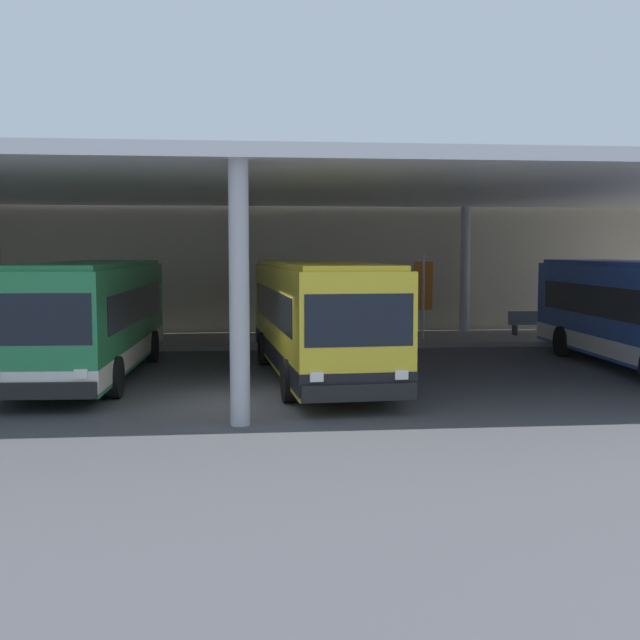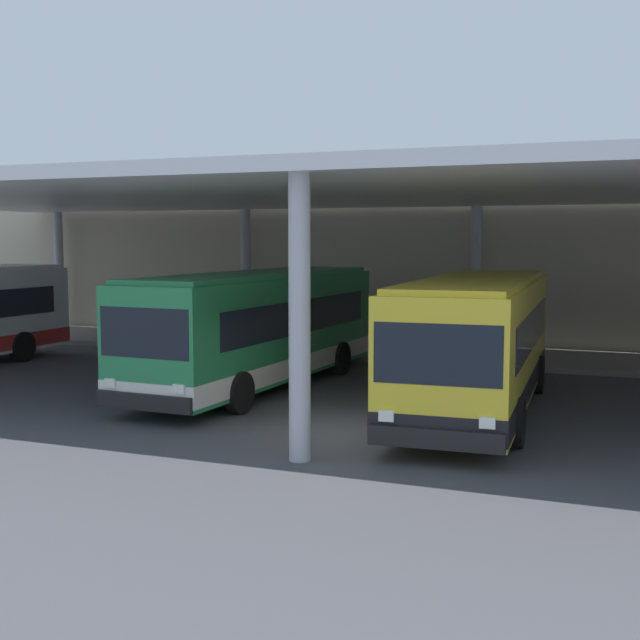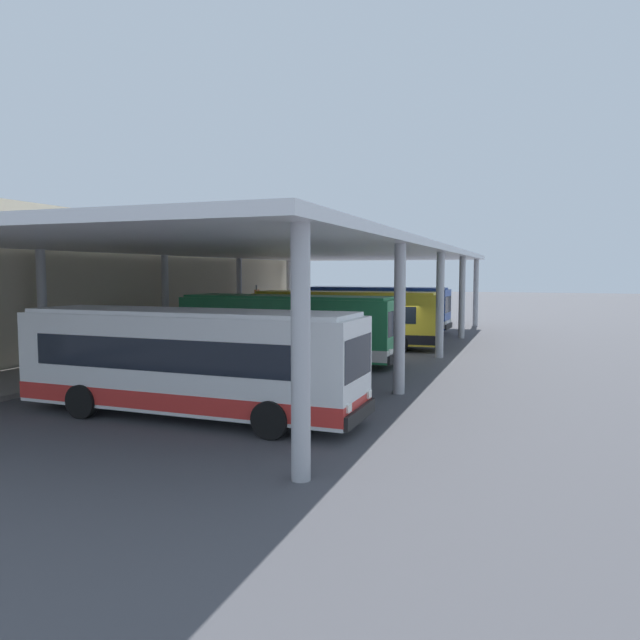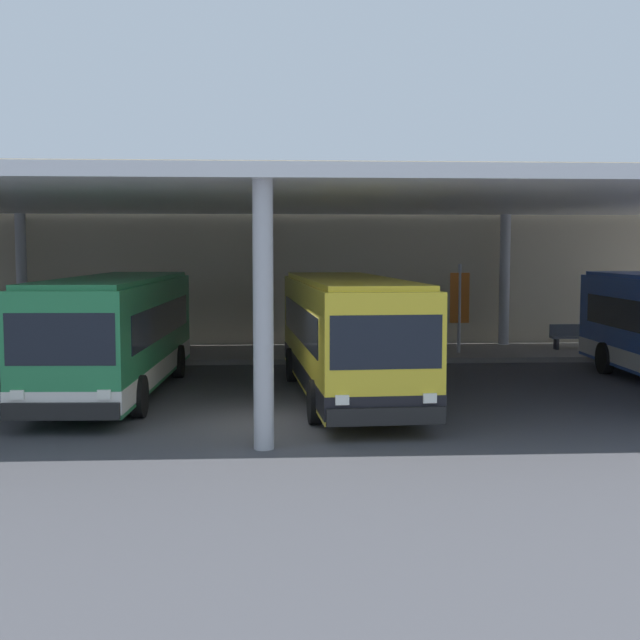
{
  "view_description": "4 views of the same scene",
  "coord_description": "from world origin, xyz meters",
  "px_view_note": "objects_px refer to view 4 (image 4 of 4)",
  "views": [
    {
      "loc": [
        -0.05,
        -18.35,
        3.5
      ],
      "look_at": [
        2.27,
        3.87,
        1.54
      ],
      "focal_mm": 44.87,
      "sensor_mm": 36.0,
      "label": 1
    },
    {
      "loc": [
        5.95,
        -16.27,
        4.08
      ],
      "look_at": [
        -2.31,
        4.24,
        1.91
      ],
      "focal_mm": 46.57,
      "sensor_mm": 36.0,
      "label": 2
    },
    {
      "loc": [
        -29.54,
        -6.94,
        4.28
      ],
      "look_at": [
        -0.32,
        3.71,
        1.74
      ],
      "focal_mm": 33.28,
      "sensor_mm": 36.0,
      "label": 3
    },
    {
      "loc": [
        0.16,
        -18.78,
        3.93
      ],
      "look_at": [
        1.45,
        3.37,
        2.04
      ],
      "focal_mm": 47.17,
      "sensor_mm": 36.0,
      "label": 4
    }
  ],
  "objects_px": {
    "bench_waiting": "(574,336)",
    "banner_sign": "(459,303)",
    "bus_middle_bay": "(347,335)",
    "bus_second_bay": "(116,333)"
  },
  "relations": [
    {
      "from": "banner_sign",
      "to": "bus_second_bay",
      "type": "bearing_deg",
      "value": -147.54
    },
    {
      "from": "bench_waiting",
      "to": "banner_sign",
      "type": "bearing_deg",
      "value": -169.12
    },
    {
      "from": "bus_middle_bay",
      "to": "bus_second_bay",
      "type": "bearing_deg",
      "value": 171.62
    },
    {
      "from": "bus_second_bay",
      "to": "bus_middle_bay",
      "type": "xyz_separation_m",
      "value": [
        6.17,
        -0.91,
        0.0
      ]
    },
    {
      "from": "bench_waiting",
      "to": "banner_sign",
      "type": "height_order",
      "value": "banner_sign"
    },
    {
      "from": "bench_waiting",
      "to": "banner_sign",
      "type": "distance_m",
      "value": 4.83
    },
    {
      "from": "bus_middle_bay",
      "to": "banner_sign",
      "type": "xyz_separation_m",
      "value": [
        4.75,
        7.86,
        0.32
      ]
    },
    {
      "from": "bus_second_bay",
      "to": "bench_waiting",
      "type": "relative_size",
      "value": 5.9
    },
    {
      "from": "bus_second_bay",
      "to": "bench_waiting",
      "type": "xyz_separation_m",
      "value": [
        15.48,
        7.83,
        -0.99
      ]
    },
    {
      "from": "bench_waiting",
      "to": "bus_middle_bay",
      "type": "bearing_deg",
      "value": -136.83
    }
  ]
}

